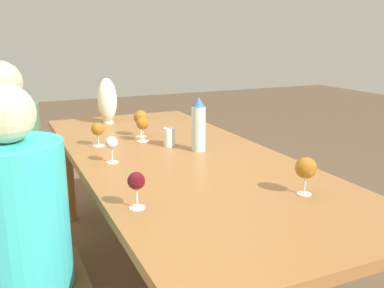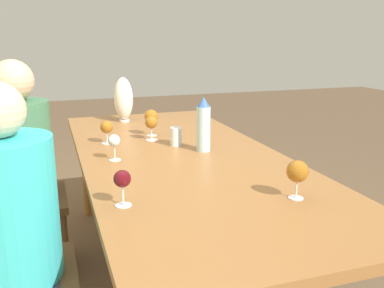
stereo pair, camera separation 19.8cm
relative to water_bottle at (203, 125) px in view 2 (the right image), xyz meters
The scene contains 14 objects.
ground_plane 0.88m from the water_bottle, 104.39° to the left, with size 14.00×14.00×0.00m, color brown.
dining_table 0.25m from the water_bottle, 104.39° to the left, with size 2.37×0.99×0.73m.
water_bottle is the anchor object (origin of this frame).
water_tumbler 0.20m from the water_bottle, 35.14° to the left, with size 0.06×0.06×0.10m.
vase 0.93m from the water_bottle, 16.10° to the left, with size 0.13×0.13×0.31m.
wine_glass_0 0.46m from the water_bottle, 22.61° to the left, with size 0.08×0.08×0.16m.
wine_glass_1 0.37m from the water_bottle, 33.09° to the left, with size 0.07×0.07×0.14m.
wine_glass_2 0.80m from the water_bottle, 138.85° to the left, with size 0.06×0.06×0.13m.
wine_glass_3 0.56m from the water_bottle, 55.38° to the left, with size 0.07×0.07×0.13m.
wine_glass_4 0.74m from the water_bottle, behind, with size 0.08×0.08×0.15m.
wine_glass_5 0.47m from the water_bottle, 92.86° to the left, with size 0.06×0.06×0.13m.
chair_far 1.10m from the water_bottle, 71.71° to the left, with size 0.44×0.44×0.97m.
person_near 1.05m from the water_bottle, 118.58° to the left, with size 0.35×0.35×1.18m.
person_far 0.99m from the water_bottle, 70.02° to the left, with size 0.34×0.34×1.20m.
Camera 2 is at (-2.00, 0.61, 1.33)m, focal length 40.00 mm.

